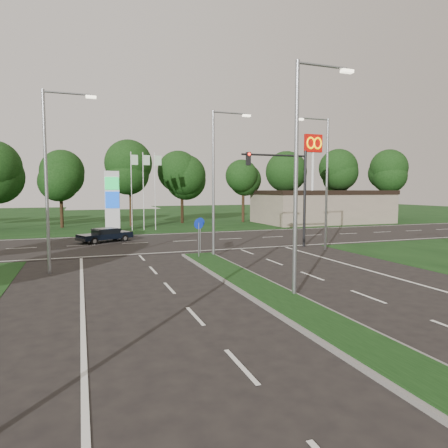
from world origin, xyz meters
name	(u,v)px	position (x,y,z in m)	size (l,w,h in m)	color
ground	(389,362)	(0.00, 0.00, 0.00)	(160.00, 160.00, 0.00)	black
verge_far	(129,217)	(0.00, 55.00, 0.00)	(160.00, 50.00, 0.02)	black
cross_road	(173,242)	(0.00, 24.00, 0.00)	(160.00, 12.00, 0.02)	black
median_kerb	(303,312)	(0.00, 4.00, 0.06)	(2.00, 26.00, 0.12)	slate
commercial_building	(322,207)	(22.00, 36.00, 2.00)	(16.00, 9.00, 4.00)	gray
streetlight_median_near	(301,166)	(1.00, 6.00, 5.08)	(2.53, 0.22, 9.00)	gray
streetlight_median_far	(216,175)	(1.00, 16.00, 5.08)	(2.53, 0.22, 9.00)	gray
streetlight_left_far	(50,171)	(-8.30, 14.00, 5.08)	(2.53, 0.22, 9.00)	gray
streetlight_right_far	(324,177)	(8.80, 16.00, 5.08)	(2.53, 0.22, 9.00)	gray
traffic_signal	(289,183)	(7.19, 18.00, 4.65)	(5.10, 0.42, 7.00)	black
median_signs	(199,229)	(0.00, 16.40, 1.71)	(1.16, 1.76, 2.38)	gray
gas_pylon	(114,200)	(-3.79, 33.05, 3.20)	(5.80, 1.26, 8.00)	silver
mcdonalds_sign	(313,156)	(18.00, 31.97, 7.99)	(2.20, 0.47, 10.40)	silver
treeline_far	(143,167)	(0.10, 39.93, 6.83)	(6.00, 6.00, 9.90)	black
navy_sedan	(105,235)	(-5.15, 25.42, 0.60)	(4.41, 3.24, 1.12)	black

